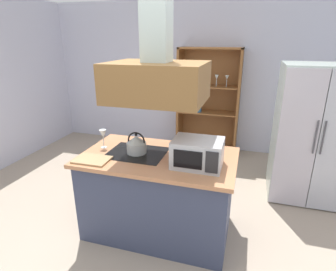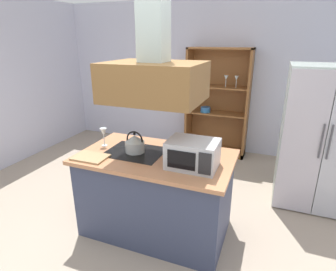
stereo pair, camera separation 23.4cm
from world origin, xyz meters
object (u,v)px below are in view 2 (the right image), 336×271
(refrigerator, at_px, (320,138))
(microwave, at_px, (193,154))
(fruit_bowl, at_px, (196,148))
(dish_cabinet, at_px, (217,108))
(wine_glass_on_counter, at_px, (104,133))
(kettle, at_px, (135,143))
(cutting_board, at_px, (90,157))

(refrigerator, bearing_deg, microwave, -131.62)
(refrigerator, relative_size, fruit_bowl, 6.31)
(dish_cabinet, xyz_separation_m, wine_glass_on_counter, (-0.77, -2.45, 0.21))
(wine_glass_on_counter, distance_m, fruit_bowl, 1.03)
(kettle, xyz_separation_m, wine_glass_on_counter, (-0.40, 0.04, 0.06))
(fruit_bowl, bearing_deg, wine_glass_on_counter, -168.27)
(kettle, distance_m, cutting_board, 0.47)
(microwave, relative_size, fruit_bowl, 1.65)
(microwave, bearing_deg, refrigerator, 48.38)
(cutting_board, bearing_deg, wine_glass_on_counter, 99.44)
(refrigerator, height_order, dish_cabinet, dish_cabinet)
(microwave, bearing_deg, kettle, 169.99)
(refrigerator, bearing_deg, wine_glass_on_counter, -151.91)
(microwave, distance_m, wine_glass_on_counter, 1.08)
(refrigerator, height_order, cutting_board, refrigerator)
(wine_glass_on_counter, relative_size, fruit_bowl, 0.74)
(wine_glass_on_counter, height_order, fruit_bowl, wine_glass_on_counter)
(fruit_bowl, bearing_deg, kettle, -157.75)
(fruit_bowl, bearing_deg, cutting_board, -149.78)
(refrigerator, height_order, fruit_bowl, refrigerator)
(wine_glass_on_counter, bearing_deg, cutting_board, -80.56)
(kettle, bearing_deg, refrigerator, 33.72)
(dish_cabinet, xyz_separation_m, fruit_bowl, (0.23, -2.24, 0.11))
(dish_cabinet, distance_m, fruit_bowl, 2.25)
(cutting_board, height_order, fruit_bowl, fruit_bowl)
(kettle, xyz_separation_m, fruit_bowl, (0.60, 0.25, -0.05))
(kettle, bearing_deg, cutting_board, -138.59)
(microwave, xyz_separation_m, fruit_bowl, (-0.06, 0.36, -0.08))
(dish_cabinet, bearing_deg, wine_glass_on_counter, -107.56)
(microwave, bearing_deg, cutting_board, -169.42)
(dish_cabinet, bearing_deg, refrigerator, -38.76)
(dish_cabinet, height_order, microwave, dish_cabinet)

